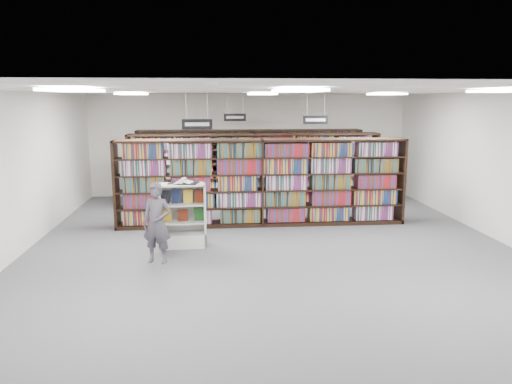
{
  "coord_description": "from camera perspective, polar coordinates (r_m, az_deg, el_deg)",
  "views": [
    {
      "loc": [
        -1.19,
        -9.87,
        3.05
      ],
      "look_at": [
        -0.27,
        0.5,
        1.1
      ],
      "focal_mm": 35.0,
      "sensor_mm": 36.0,
      "label": 1
    }
  ],
  "objects": [
    {
      "name": "troffer_front_right",
      "position": [
        8.04,
        26.8,
        10.29
      ],
      "size": [
        0.6,
        1.2,
        0.04
      ],
      "primitive_type": "cube",
      "color": "white",
      "rests_on": "ceiling"
    },
    {
      "name": "aisle_sign_right",
      "position": [
        13.15,
        6.82,
        8.28
      ],
      "size": [
        0.65,
        0.02,
        0.8
      ],
      "color": "#B2B2B7",
      "rests_on": "ceiling"
    },
    {
      "name": "troffer_back_center",
      "position": [
        11.92,
        0.68,
        11.14
      ],
      "size": [
        0.6,
        1.2,
        0.04
      ],
      "primitive_type": "cube",
      "color": "white",
      "rests_on": "ceiling"
    },
    {
      "name": "troffer_back_left",
      "position": [
        12.0,
        -13.99,
        10.83
      ],
      "size": [
        0.6,
        1.2,
        0.04
      ],
      "primitive_type": "cube",
      "color": "white",
      "rests_on": "ceiling"
    },
    {
      "name": "troffer_back_right",
      "position": [
        12.58,
        14.66,
        10.78
      ],
      "size": [
        0.6,
        1.2,
        0.04
      ],
      "primitive_type": "cube",
      "color": "white",
      "rests_on": "ceiling"
    },
    {
      "name": "aisle_sign_left",
      "position": [
        10.88,
        -6.75,
        7.81
      ],
      "size": [
        0.65,
        0.02,
        0.8
      ],
      "color": "#B2B2B7",
      "rests_on": "ceiling"
    },
    {
      "name": "bookshelf_row_near",
      "position": [
        12.09,
        0.66,
        1.09
      ],
      "size": [
        7.0,
        0.6,
        2.1
      ],
      "color": "black",
      "rests_on": "floor"
    },
    {
      "name": "bookshelf_row_far",
      "position": [
        15.74,
        -0.68,
        3.31
      ],
      "size": [
        7.0,
        0.6,
        2.1
      ],
      "color": "black",
      "rests_on": "floor"
    },
    {
      "name": "open_book",
      "position": [
        10.38,
        -8.33,
        1.14
      ],
      "size": [
        0.66,
        0.48,
        0.13
      ],
      "rotation": [
        0.0,
        0.0,
        -0.24
      ],
      "color": "black",
      "rests_on": "endcap_display"
    },
    {
      "name": "ceiling",
      "position": [
        9.94,
        1.85,
        11.48
      ],
      "size": [
        10.0,
        12.0,
        0.1
      ],
      "primitive_type": "cube",
      "color": "silver",
      "rests_on": "wall_back"
    },
    {
      "name": "shopper",
      "position": [
        9.5,
        -11.26,
        -3.52
      ],
      "size": [
        0.64,
        0.5,
        1.53
      ],
      "primitive_type": "imported",
      "rotation": [
        0.0,
        0.0,
        -0.28
      ],
      "color": "#514C57",
      "rests_on": "floor"
    },
    {
      "name": "bookshelf_row_mid",
      "position": [
        14.06,
        -0.15,
        2.43
      ],
      "size": [
        7.0,
        0.6,
        2.1
      ],
      "color": "black",
      "rests_on": "floor"
    },
    {
      "name": "aisle_sign_center",
      "position": [
        14.89,
        -2.42,
        8.6
      ],
      "size": [
        0.65,
        0.02,
        0.8
      ],
      "color": "#B2B2B7",
      "rests_on": "ceiling"
    },
    {
      "name": "troffer_front_left",
      "position": [
        7.1,
        -20.22,
        10.87
      ],
      "size": [
        0.6,
        1.2,
        0.04
      ],
      "primitive_type": "cube",
      "color": "white",
      "rests_on": "ceiling"
    },
    {
      "name": "floor",
      "position": [
        10.39,
        1.75,
        -6.46
      ],
      "size": [
        12.0,
        12.0,
        0.0
      ],
      "primitive_type": "plane",
      "color": "#4B4B4F",
      "rests_on": "ground"
    },
    {
      "name": "wall_front",
      "position": [
        4.29,
        11.46,
        -9.31
      ],
      "size": [
        10.0,
        0.1,
        3.2
      ],
      "primitive_type": "cube",
      "color": "white",
      "rests_on": "ground"
    },
    {
      "name": "wall_left",
      "position": [
        10.68,
        -25.93,
        1.74
      ],
      "size": [
        0.1,
        12.0,
        3.2
      ],
      "primitive_type": "cube",
      "color": "white",
      "rests_on": "ground"
    },
    {
      "name": "troffer_front_center",
      "position": [
        6.97,
        4.86,
        11.49
      ],
      "size": [
        0.6,
        1.2,
        0.04
      ],
      "primitive_type": "cube",
      "color": "white",
      "rests_on": "ceiling"
    },
    {
      "name": "wall_back",
      "position": [
        15.97,
        -0.76,
        5.4
      ],
      "size": [
        10.0,
        0.1,
        3.2
      ],
      "primitive_type": "cube",
      "color": "white",
      "rests_on": "ground"
    },
    {
      "name": "wall_right",
      "position": [
        11.73,
        26.85,
        2.37
      ],
      "size": [
        0.1,
        12.0,
        3.2
      ],
      "primitive_type": "cube",
      "color": "white",
      "rests_on": "ground"
    },
    {
      "name": "endcap_display",
      "position": [
        10.55,
        -8.33,
        -3.73
      ],
      "size": [
        0.97,
        0.52,
        1.33
      ],
      "rotation": [
        0.0,
        0.0,
        0.05
      ],
      "color": "silver",
      "rests_on": "floor"
    }
  ]
}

